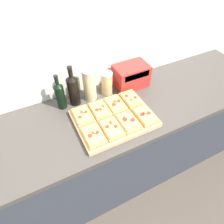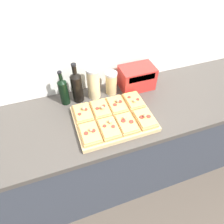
{
  "view_description": "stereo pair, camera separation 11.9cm",
  "coord_description": "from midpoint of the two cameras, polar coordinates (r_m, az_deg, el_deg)",
  "views": [
    {
      "loc": [
        -0.48,
        -0.57,
        1.96
      ],
      "look_at": [
        -0.06,
        0.27,
        0.99
      ],
      "focal_mm": 32.0,
      "sensor_mm": 36.0,
      "label": 1
    },
    {
      "loc": [
        -0.37,
        -0.61,
        1.96
      ],
      "look_at": [
        -0.06,
        0.27,
        0.99
      ],
      "focal_mm": 32.0,
      "sensor_mm": 36.0,
      "label": 2
    }
  ],
  "objects": [
    {
      "name": "kitchen_counter",
      "position": [
        1.8,
        -0.95,
        -10.06
      ],
      "size": [
        2.63,
        0.67,
        0.94
      ],
      "color": "#333842",
      "rests_on": "ground_plane"
    },
    {
      "name": "pizza_slice_front_midleft",
      "position": [
        1.26,
        -2.76,
        -4.78
      ],
      "size": [
        0.12,
        0.18,
        0.05
      ],
      "color": "tan",
      "rests_on": "cutting_board"
    },
    {
      "name": "ground_plane",
      "position": [
        2.09,
        3.4,
        -23.88
      ],
      "size": [
        12.0,
        12.0,
        0.0
      ],
      "primitive_type": "plane",
      "color": "#4C4238"
    },
    {
      "name": "pizza_slice_back_midleft",
      "position": [
        1.38,
        -5.96,
        0.56
      ],
      "size": [
        0.12,
        0.18,
        0.05
      ],
      "color": "tan",
      "rests_on": "cutting_board"
    },
    {
      "name": "wall_back",
      "position": [
        1.51,
        -7.48,
        17.53
      ],
      "size": [
        6.0,
        0.06,
        2.5
      ],
      "color": "silver",
      "rests_on": "ground_plane"
    },
    {
      "name": "pizza_slice_front_right",
      "position": [
        1.34,
        6.99,
        -1.09
      ],
      "size": [
        0.12,
        0.18,
        0.05
      ],
      "color": "tan",
      "rests_on": "cutting_board"
    },
    {
      "name": "pizza_slice_back_midright",
      "position": [
        1.41,
        -1.28,
        2.2
      ],
      "size": [
        0.12,
        0.18,
        0.05
      ],
      "color": "tan",
      "rests_on": "cutting_board"
    },
    {
      "name": "pizza_slice_back_right",
      "position": [
        1.45,
        3.18,
        3.69
      ],
      "size": [
        0.12,
        0.18,
        0.05
      ],
      "color": "tan",
      "rests_on": "cutting_board"
    },
    {
      "name": "pizza_slice_front_left",
      "position": [
        1.24,
        -8.06,
        -6.78
      ],
      "size": [
        0.12,
        0.18,
        0.05
      ],
      "color": "tan",
      "rests_on": "cutting_board"
    },
    {
      "name": "grain_jar_short",
      "position": [
        1.52,
        -3.76,
        8.16
      ],
      "size": [
        0.09,
        0.09,
        0.18
      ],
      "color": "tan",
      "rests_on": "kitchen_counter"
    },
    {
      "name": "olive_oil_bottle",
      "position": [
        1.44,
        -16.93,
        4.57
      ],
      "size": [
        0.07,
        0.07,
        0.27
      ],
      "color": "black",
      "rests_on": "kitchen_counter"
    },
    {
      "name": "toaster_oven",
      "position": [
        1.6,
        3.3,
        10.19
      ],
      "size": [
        0.29,
        0.17,
        0.18
      ],
      "color": "red",
      "rests_on": "kitchen_counter"
    },
    {
      "name": "cutting_board",
      "position": [
        1.36,
        -1.95,
        -1.99
      ],
      "size": [
        0.52,
        0.39,
        0.03
      ],
      "primitive_type": "cube",
      "color": "tan",
      "rests_on": "kitchen_counter"
    },
    {
      "name": "wine_bottle",
      "position": [
        1.44,
        -13.36,
        6.26
      ],
      "size": [
        0.08,
        0.08,
        0.31
      ],
      "color": "black",
      "rests_on": "kitchen_counter"
    },
    {
      "name": "pizza_slice_back_left",
      "position": [
        1.36,
        -10.85,
        -1.1
      ],
      "size": [
        0.12,
        0.18,
        0.05
      ],
      "color": "tan",
      "rests_on": "cutting_board"
    },
    {
      "name": "pizza_slice_front_midright",
      "position": [
        1.3,
        2.26,
        -2.9
      ],
      "size": [
        0.12,
        0.18,
        0.05
      ],
      "color": "tan",
      "rests_on": "cutting_board"
    },
    {
      "name": "grain_jar_tall",
      "position": [
        1.47,
        -8.77,
        7.65
      ],
      "size": [
        0.1,
        0.1,
        0.25
      ],
      "color": "beige",
      "rests_on": "kitchen_counter"
    }
  ]
}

